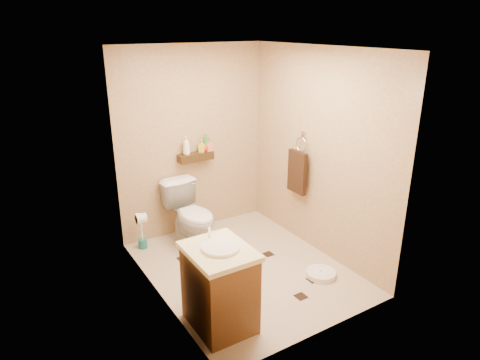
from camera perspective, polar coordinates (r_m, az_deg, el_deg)
ground at (r=4.95m, az=0.64°, el=-11.73°), size 2.50×2.50×0.00m
wall_back at (r=5.48m, az=-6.36°, el=5.10°), size 2.00×0.04×2.40m
wall_front at (r=3.52m, az=11.73°, el=-4.00°), size 2.00×0.04×2.40m
wall_left at (r=4.02m, az=-11.43°, el=-0.87°), size 0.04×2.50×2.40m
wall_right at (r=5.02m, az=10.39°, el=3.46°), size 0.04×2.50×2.40m
ceiling at (r=4.21m, az=0.77°, el=17.25°), size 2.00×2.50×0.02m
wall_shelf at (r=5.46m, az=-5.93°, el=3.09°), size 0.46×0.14×0.10m
floor_accents at (r=4.93m, az=1.42°, el=-11.82°), size 1.13×1.43×0.01m
toilet at (r=5.30m, az=-6.47°, el=-4.68°), size 0.52×0.82×0.80m
vanity at (r=3.94m, az=-2.74°, el=-13.99°), size 0.53×0.64×0.91m
bathroom_scale at (r=4.88m, az=10.72°, el=-12.17°), size 0.39×0.39×0.07m
toilet_brush at (r=5.42m, az=-12.92°, el=-7.27°), size 0.11×0.11×0.47m
towel_ring at (r=5.22m, az=7.69°, el=1.33°), size 0.12×0.30×0.76m
toilet_paper at (r=4.83m, az=-13.06°, el=-5.01°), size 0.12×0.11×0.12m
bottle_a at (r=5.37m, az=-7.17°, el=4.57°), size 0.09×0.09×0.23m
bottle_b at (r=5.47m, az=-5.10°, el=4.55°), size 0.10×0.10×0.16m
bottle_c at (r=5.48m, az=-4.76°, el=4.50°), size 0.13×0.13×0.14m
bottle_d at (r=5.49m, az=-4.50°, el=4.98°), size 0.09×0.09×0.23m
bottle_e at (r=5.50m, az=-4.22°, el=4.78°), size 0.08×0.09×0.18m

